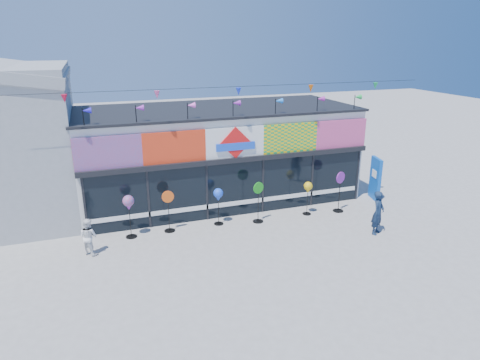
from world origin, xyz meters
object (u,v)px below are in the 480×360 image
blue_sign (375,179)px  spinner_1 (169,210)px  spinner_3 (258,201)px  child (89,237)px  spinner_0 (129,204)px  spinner_5 (340,191)px  spinner_2 (218,196)px  adult_man (378,213)px  spinner_4 (308,188)px

blue_sign → spinner_1: bearing=-164.4°
spinner_3 → child: spinner_3 is taller
spinner_0 → spinner_5: spinner_5 is taller
spinner_1 → spinner_0: bearing=-178.2°
spinner_2 → adult_man: size_ratio=0.89×
adult_man → spinner_0: bearing=129.0°
spinner_4 → spinner_0: bearing=178.3°
spinner_0 → spinner_3: size_ratio=0.98×
spinner_0 → spinner_3: (4.93, -0.26, -0.43)m
spinner_2 → spinner_5: bearing=-4.5°
spinner_0 → spinner_3: bearing=-3.0°
spinner_4 → child: (-8.60, -0.65, -0.49)m
spinner_2 → spinner_4: size_ratio=1.05×
spinner_4 → adult_man: adult_man is taller
spinner_2 → spinner_5: (5.18, -0.41, -0.27)m
spinner_0 → spinner_4: size_ratio=1.16×
child → spinner_0: bearing=-106.0°
blue_sign → child: (-12.35, -1.27, -0.32)m
spinner_2 → spinner_1: bearing=-179.9°
spinner_3 → spinner_1: bearing=175.0°
spinner_1 → spinner_3: (3.50, -0.31, 0.03)m
spinner_0 → adult_man: (8.73, -2.74, -0.48)m
spinner_1 → blue_sign: bearing=2.2°
spinner_2 → spinner_4: 3.77m
blue_sign → spinner_3: bearing=-160.2°
spinner_5 → adult_man: size_ratio=1.04×
adult_man → blue_sign: bearing=21.9°
spinner_0 → spinner_5: size_ratio=0.94×
spinner_0 → child: spinner_0 is taller
spinner_2 → adult_man: bearing=-27.5°
spinner_2 → spinner_3: (1.55, -0.31, -0.31)m
adult_man → spinner_4: bearing=88.4°
blue_sign → spinner_4: (-3.75, -0.62, 0.17)m
spinner_1 → adult_man: bearing=-20.9°
spinner_2 → spinner_4: (3.76, -0.25, -0.06)m
blue_sign → spinner_5: blue_sign is taller
child → spinner_5: bearing=-133.8°
adult_man → spinner_5: bearing=60.5°
spinner_0 → blue_sign: bearing=2.2°
spinner_2 → spinner_5: 5.20m
spinner_0 → spinner_2: size_ratio=1.10×
spinner_4 → spinner_3: bearing=-178.6°
blue_sign → spinner_1: (-9.46, -0.37, -0.11)m
spinner_3 → adult_man: size_ratio=1.00×
spinner_1 → spinner_5: 7.14m
blue_sign → spinner_2: bearing=-163.8°
spinner_2 → child: (-4.84, -0.90, -0.55)m
spinner_1 → spinner_3: bearing=-5.0°
spinner_4 → spinner_5: bearing=-6.4°
blue_sign → spinner_2: blue_sign is taller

